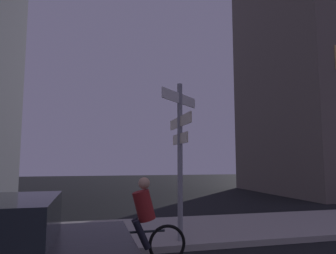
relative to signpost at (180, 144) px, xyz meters
The scene contains 3 objects.
sidewalk_kerb 2.58m from the signpost, 76.84° to the left, with size 40.00×3.25×0.14m, color #9E9991.
signpost is the anchor object (origin of this frame).
cyclist 2.16m from the signpost, 135.37° to the right, with size 1.82×0.32×1.61m.
Camera 1 is at (-2.26, -1.76, 1.91)m, focal length 32.69 mm.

